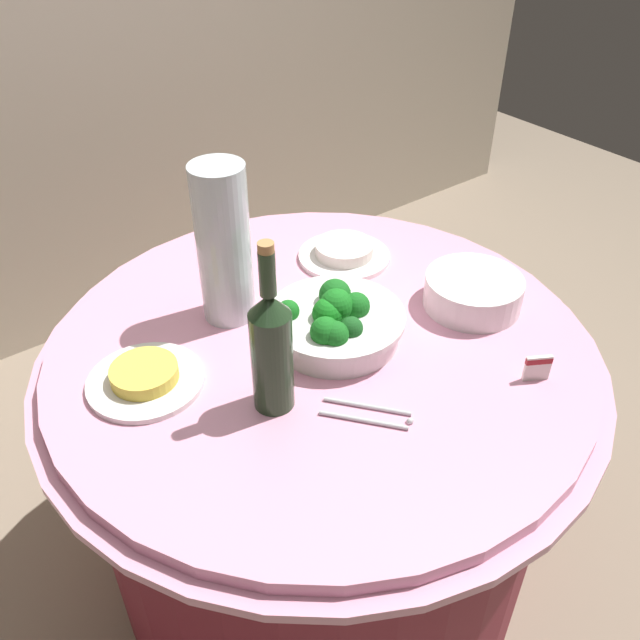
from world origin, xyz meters
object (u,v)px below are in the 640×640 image
plate_stack (473,292)px  food_plate_fried_egg (145,378)px  wine_bottle (271,348)px  label_placard_front (538,367)px  food_plate_rice (344,253)px  decorative_fruit_vase (224,249)px  broccoli_bowl (335,321)px  serving_tongs (369,414)px

plate_stack → food_plate_fried_egg: 0.70m
wine_bottle → label_placard_front: 0.50m
food_plate_rice → food_plate_fried_egg: food_plate_rice is taller
wine_bottle → decorative_fruit_vase: 0.30m
food_plate_fried_egg → label_placard_front: (0.59, -0.44, 0.02)m
broccoli_bowl → decorative_fruit_vase: (-0.12, 0.20, 0.12)m
serving_tongs → label_placard_front: bearing=-20.4°
plate_stack → food_plate_fried_egg: (-0.68, 0.20, -0.02)m
decorative_fruit_vase → serving_tongs: size_ratio=2.23×
serving_tongs → food_plate_fried_egg: 0.42m
decorative_fruit_vase → serving_tongs: (0.04, -0.41, -0.16)m
broccoli_bowl → label_placard_front: broccoli_bowl is taller
food_plate_fried_egg → serving_tongs: bearing=-48.8°
decorative_fruit_vase → serving_tongs: decorative_fruit_vase is taller
plate_stack → food_plate_rice: 0.33m
serving_tongs → food_plate_fried_egg: bearing=131.2°
food_plate_rice → label_placard_front: 0.56m
label_placard_front → food_plate_fried_egg: bearing=143.7°
wine_bottle → label_placard_front: size_ratio=6.11×
serving_tongs → food_plate_rice: (0.30, 0.44, 0.01)m
plate_stack → label_placard_front: size_ratio=3.82×
plate_stack → food_plate_rice: size_ratio=0.95×
decorative_fruit_vase → plate_stack: bearing=-33.9°
broccoli_bowl → food_plate_rice: (0.21, 0.23, -0.03)m
decorative_fruit_vase → food_plate_fried_egg: (-0.24, -0.10, -0.15)m
wine_bottle → serving_tongs: (0.12, -0.13, -0.12)m
food_plate_rice → broccoli_bowl: bearing=-132.4°
plate_stack → wine_bottle: size_ratio=0.62×
serving_tongs → food_plate_rice: size_ratio=0.69×
food_plate_rice → serving_tongs: bearing=-124.1°
plate_stack → food_plate_rice: (-0.10, 0.32, -0.02)m
label_placard_front → decorative_fruit_vase: bearing=123.4°
plate_stack → serving_tongs: (-0.40, -0.12, -0.03)m
broccoli_bowl → wine_bottle: size_ratio=0.83×
serving_tongs → decorative_fruit_vase: bearing=95.0°
food_plate_fried_egg → label_placard_front: bearing=-36.3°
wine_bottle → food_plate_rice: bearing=36.9°
broccoli_bowl → wine_bottle: (-0.20, -0.08, 0.08)m
wine_bottle → food_plate_fried_egg: wine_bottle is taller
broccoli_bowl → plate_stack: 0.32m
decorative_fruit_vase → food_plate_fried_egg: size_ratio=1.55×
plate_stack → wine_bottle: bearing=179.2°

